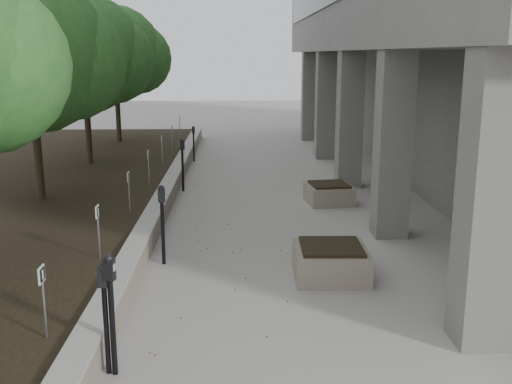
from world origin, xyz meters
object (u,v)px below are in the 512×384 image
object	(u,v)px
crabapple_tree_4	(85,79)
parking_meter_4	(183,165)
parking_meter_1	(106,319)
parking_meter_2	(112,315)
crabapple_tree_3	(32,88)
parking_meter_5	(194,144)
parking_meter_3	(163,225)
planter_front	(331,261)
crabapple_tree_5	(116,74)
planter_back	(329,193)

from	to	relation	value
crabapple_tree_4	parking_meter_4	world-z (taller)	crabapple_tree_4
crabapple_tree_4	parking_meter_1	size ratio (longest dim) A/B	3.74
crabapple_tree_4	parking_meter_2	world-z (taller)	crabapple_tree_4
crabapple_tree_4	crabapple_tree_3	bearing A→B (deg)	-90.00
parking_meter_4	parking_meter_5	xyz separation A→B (m)	(-0.03, 4.90, -0.11)
crabapple_tree_4	parking_meter_5	xyz separation A→B (m)	(3.25, 2.37, -2.46)
parking_meter_2	crabapple_tree_4	bearing A→B (deg)	119.91
parking_meter_3	parking_meter_4	bearing A→B (deg)	81.05
parking_meter_3	planter_front	size ratio (longest dim) A/B	1.20
crabapple_tree_4	parking_meter_4	xyz separation A→B (m)	(3.28, -2.53, -2.35)
parking_meter_3	parking_meter_5	xyz separation A→B (m)	(-0.21, 11.08, -0.11)
crabapple_tree_5	parking_meter_5	distance (m)	4.85
crabapple_tree_3	parking_meter_1	size ratio (longest dim) A/B	3.74
parking_meter_1	crabapple_tree_4	bearing A→B (deg)	104.85
parking_meter_5	crabapple_tree_5	bearing A→B (deg)	139.60
planter_front	parking_meter_5	bearing A→B (deg)	105.49
parking_meter_2	parking_meter_3	distance (m)	4.00
parking_meter_5	planter_back	distance (m)	7.63
parking_meter_1	parking_meter_2	size ratio (longest dim) A/B	0.92
planter_front	parking_meter_2	bearing A→B (deg)	-134.73
parking_meter_5	crabapple_tree_3	bearing A→B (deg)	-115.23
crabapple_tree_4	parking_meter_5	size ratio (longest dim) A/B	4.12
crabapple_tree_3	parking_meter_2	world-z (taller)	crabapple_tree_3
crabapple_tree_5	parking_meter_3	world-z (taller)	crabapple_tree_5
planter_back	parking_meter_2	bearing A→B (deg)	-114.77
crabapple_tree_4	planter_back	size ratio (longest dim) A/B	4.71
parking_meter_4	crabapple_tree_5	bearing A→B (deg)	93.71
crabapple_tree_3	parking_meter_4	bearing A→B (deg)	37.00
planter_front	parking_meter_3	bearing A→B (deg)	165.92
parking_meter_1	parking_meter_5	distance (m)	15.06
parking_meter_5	planter_back	bearing A→B (deg)	-59.14
crabapple_tree_5	crabapple_tree_4	bearing A→B (deg)	-90.00
parking_meter_3	planter_back	xyz separation A→B (m)	(3.86, 4.64, -0.50)
parking_meter_3	crabapple_tree_3	bearing A→B (deg)	122.42
crabapple_tree_5	parking_meter_4	xyz separation A→B (m)	(3.28, -7.53, -2.35)
parking_meter_3	parking_meter_4	world-z (taller)	parking_meter_4
parking_meter_3	parking_meter_5	world-z (taller)	parking_meter_3
crabapple_tree_4	parking_meter_2	xyz separation A→B (m)	(3.33, -12.71, -2.33)
crabapple_tree_3	parking_meter_5	bearing A→B (deg)	66.21
parking_meter_4	parking_meter_5	bearing A→B (deg)	70.53
parking_meter_3	parking_meter_4	distance (m)	6.18
crabapple_tree_4	parking_meter_2	bearing A→B (deg)	-75.30
planter_front	crabapple_tree_5	bearing A→B (deg)	114.29
parking_meter_5	planter_front	distance (m)	12.30
crabapple_tree_5	parking_meter_2	bearing A→B (deg)	-79.34
parking_meter_4	crabapple_tree_3	bearing A→B (deg)	-162.86
crabapple_tree_3	crabapple_tree_4	distance (m)	5.00
parking_meter_1	planter_front	size ratio (longest dim) A/B	1.13
crabapple_tree_5	parking_meter_3	bearing A→B (deg)	-75.83
crabapple_tree_5	parking_meter_4	distance (m)	8.54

